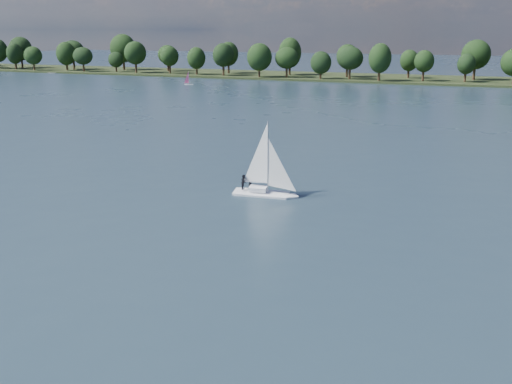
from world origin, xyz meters
TOP-DOWN VIEW (x-y plane):
  - ground at (0.00, 100.00)m, footprint 700.00×700.00m
  - far_shore at (0.00, 212.00)m, footprint 660.00×40.00m
  - sailboat at (-3.86, 44.04)m, footprint 7.13×2.56m
  - dinghy_pink at (-76.03, 164.65)m, footprint 3.33×2.42m
  - pontoon at (-158.04, 192.18)m, footprint 4.01×2.02m
  - treeline at (-1.08, 207.96)m, footprint 561.92×74.12m

SIDE VIEW (x-z plane):
  - ground at x=0.00m, z-range 0.00..0.00m
  - far_shore at x=0.00m, z-range -0.75..0.75m
  - pontoon at x=-158.04m, z-range -0.25..0.25m
  - dinghy_pink at x=-76.03m, z-range -1.31..3.65m
  - sailboat at x=-3.86m, z-range -2.03..7.16m
  - treeline at x=-1.08m, z-range -0.88..17.11m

